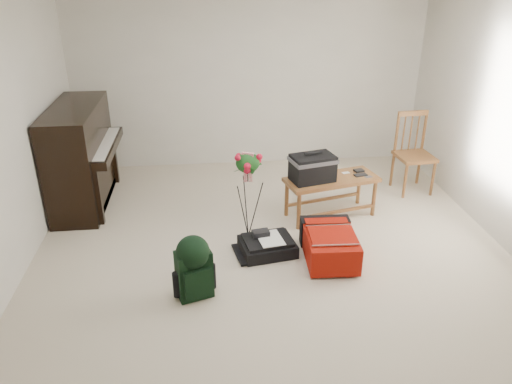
{
  "coord_description": "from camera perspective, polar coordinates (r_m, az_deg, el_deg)",
  "views": [
    {
      "loc": [
        -0.64,
        -4.32,
        2.86
      ],
      "look_at": [
        -0.15,
        0.35,
        0.63
      ],
      "focal_mm": 35.0,
      "sensor_mm": 36.0,
      "label": 1
    }
  ],
  "objects": [
    {
      "name": "bench",
      "position": [
        5.86,
        7.07,
        2.51
      ],
      "size": [
        1.17,
        0.69,
        0.84
      ],
      "rotation": [
        0.0,
        0.0,
        0.24
      ],
      "color": "#9A6032",
      "rests_on": "floor"
    },
    {
      "name": "red_suitcase",
      "position": [
        5.26,
        8.26,
        -5.65
      ],
      "size": [
        0.53,
        0.77,
        0.32
      ],
      "rotation": [
        0.0,
        0.0,
        -0.04
      ],
      "color": "#A01806",
      "rests_on": "floor"
    },
    {
      "name": "piano",
      "position": [
        6.52,
        -19.31,
        3.67
      ],
      "size": [
        0.71,
        1.5,
        1.25
      ],
      "color": "black",
      "rests_on": "floor"
    },
    {
      "name": "green_backpack",
      "position": [
        4.57,
        -7.15,
        -8.22
      ],
      "size": [
        0.36,
        0.33,
        0.62
      ],
      "rotation": [
        0.0,
        0.0,
        0.31
      ],
      "color": "black",
      "rests_on": "floor"
    },
    {
      "name": "dining_chair",
      "position": [
        6.87,
        17.58,
        4.18
      ],
      "size": [
        0.49,
        0.49,
        1.04
      ],
      "rotation": [
        0.0,
        0.0,
        0.08
      ],
      "color": "#9A6032",
      "rests_on": "floor"
    },
    {
      "name": "floor",
      "position": [
        5.22,
        2.07,
        -7.81
      ],
      "size": [
        5.0,
        5.5,
        0.01
      ],
      "primitive_type": "cube",
      "color": "beige",
      "rests_on": "ground"
    },
    {
      "name": "wall_back",
      "position": [
        7.28,
        -0.79,
        12.66
      ],
      "size": [
        5.0,
        0.04,
        2.5
      ],
      "primitive_type": "cube",
      "color": "silver",
      "rests_on": "floor"
    },
    {
      "name": "black_duffel",
      "position": [
        5.31,
        1.3,
        -6.1
      ],
      "size": [
        0.62,
        0.53,
        0.23
      ],
      "rotation": [
        0.0,
        0.0,
        0.18
      ],
      "color": "black",
      "rests_on": "floor"
    },
    {
      "name": "flower_stand",
      "position": [
        5.39,
        -0.92,
        -0.45
      ],
      "size": [
        0.41,
        0.41,
        1.04
      ],
      "rotation": [
        0.0,
        0.0,
        -0.3
      ],
      "color": "black",
      "rests_on": "floor"
    },
    {
      "name": "ceiling",
      "position": [
        4.38,
        2.62,
        20.68
      ],
      "size": [
        5.0,
        5.5,
        0.01
      ],
      "primitive_type": "cube",
      "color": "white",
      "rests_on": "wall_back"
    }
  ]
}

